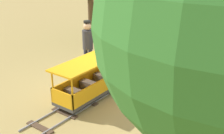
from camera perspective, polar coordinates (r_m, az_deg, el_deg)
The scene contains 6 objects.
ground_plane at distance 7.67m, azimuth -0.58°, elevation -4.11°, with size 60.00×60.00×0.00m, color #A38C51.
track at distance 7.74m, azimuth -0.11°, elevation -3.72°, with size 0.70×5.70×0.04m.
locomotive at distance 8.21m, azimuth 3.47°, elevation 1.33°, with size 0.66×1.45×1.04m.
passenger_car at distance 6.93m, azimuth -4.54°, elevation -3.25°, with size 0.76×2.00×0.97m.
conductor_person at distance 8.19m, azimuth -4.90°, elevation 4.72°, with size 0.30×0.30×1.62m.
park_bench at distance 7.51m, azimuth 20.76°, elevation -2.71°, with size 1.35×0.91×0.82m.
Camera 1 is at (4.15, -5.51, 3.35)m, focal length 45.47 mm.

